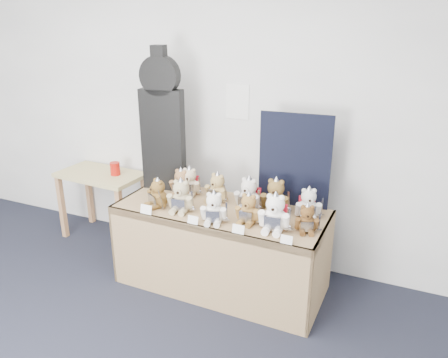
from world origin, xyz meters
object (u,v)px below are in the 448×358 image
at_px(teddy_front_right, 248,210).
at_px(teddy_back_centre_right, 249,195).
at_px(teddy_front_end, 307,220).
at_px(display_table, 217,229).
at_px(teddy_back_left, 189,183).
at_px(teddy_front_far_left, 158,194).
at_px(guitar_case, 162,122).
at_px(teddy_back_centre_left, 217,189).
at_px(teddy_back_far_left, 181,184).
at_px(side_table, 102,185).
at_px(teddy_front_centre, 214,209).
at_px(teddy_back_right, 275,197).
at_px(teddy_back_end, 308,204).
at_px(teddy_front_far_right, 275,214).
at_px(teddy_front_left, 181,197).
at_px(red_cup, 115,169).

bearing_deg(teddy_front_right, teddy_back_centre_right, 111.63).
bearing_deg(teddy_front_end, teddy_front_right, 167.36).
relative_size(display_table, teddy_back_left, 6.22).
bearing_deg(teddy_front_far_left, guitar_case, 142.63).
relative_size(teddy_back_centre_left, teddy_back_far_left, 1.04).
relative_size(side_table, teddy_front_right, 3.31).
relative_size(display_table, teddy_front_far_left, 6.41).
relative_size(teddy_front_centre, teddy_back_far_left, 1.02).
bearing_deg(teddy_back_far_left, display_table, -19.20).
height_order(teddy_back_right, teddy_back_end, teddy_back_right).
xyz_separation_m(teddy_front_right, teddy_back_far_left, (-0.71, 0.26, 0.00)).
distance_m(teddy_front_centre, teddy_front_far_right, 0.45).
height_order(teddy_front_far_left, teddy_back_far_left, teddy_front_far_left).
xyz_separation_m(teddy_front_left, teddy_back_far_left, (-0.16, 0.28, -0.01)).
relative_size(guitar_case, teddy_back_right, 3.99).
relative_size(teddy_back_right, teddy_back_end, 1.14).
height_order(side_table, teddy_front_left, teddy_front_left).
relative_size(display_table, guitar_case, 1.39).
distance_m(guitar_case, red_cup, 0.84).
bearing_deg(display_table, teddy_back_left, 148.59).
distance_m(red_cup, teddy_front_centre, 1.44).
bearing_deg(guitar_case, teddy_front_right, -27.92).
xyz_separation_m(teddy_front_far_right, teddy_front_end, (0.22, 0.07, -0.03)).
bearing_deg(teddy_back_right, red_cup, 170.68).
bearing_deg(display_table, guitar_case, 157.14).
height_order(teddy_front_centre, teddy_front_right, teddy_front_centre).
height_order(display_table, teddy_front_end, teddy_front_end).
xyz_separation_m(teddy_front_far_left, teddy_back_centre_right, (0.68, 0.24, 0.01)).
height_order(guitar_case, teddy_back_right, guitar_case).
xyz_separation_m(teddy_back_centre_left, teddy_back_right, (0.50, -0.00, 0.01)).
height_order(teddy_front_far_left, teddy_front_left, teddy_front_left).
xyz_separation_m(teddy_front_end, teddy_back_end, (-0.05, 0.23, 0.01)).
bearing_deg(teddy_back_centre_right, display_table, -138.73).
bearing_deg(teddy_back_left, side_table, 162.08).
bearing_deg(teddy_front_far_left, teddy_front_centre, 21.51).
distance_m(side_table, teddy_front_far_right, 2.02).
bearing_deg(teddy_back_centre_right, side_table, 177.60).
bearing_deg(red_cup, display_table, -17.22).
xyz_separation_m(teddy_front_far_left, teddy_front_left, (0.21, 0.00, 0.01)).
bearing_deg(teddy_front_left, side_table, 151.33).
bearing_deg(teddy_front_right, display_table, 166.38).
relative_size(teddy_front_right, teddy_front_end, 1.12).
xyz_separation_m(teddy_front_right, teddy_back_left, (-0.65, 0.31, 0.00)).
height_order(display_table, teddy_front_far_right, teddy_front_far_right).
relative_size(teddy_front_far_right, teddy_back_left, 1.15).
xyz_separation_m(teddy_front_end, teddy_back_centre_left, (-0.81, 0.24, 0.02)).
bearing_deg(teddy_front_centre, teddy_front_end, -4.01).
distance_m(teddy_front_far_left, teddy_front_left, 0.21).
height_order(side_table, teddy_back_far_left, teddy_back_far_left).
xyz_separation_m(side_table, teddy_front_far_left, (0.96, -0.47, 0.23)).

